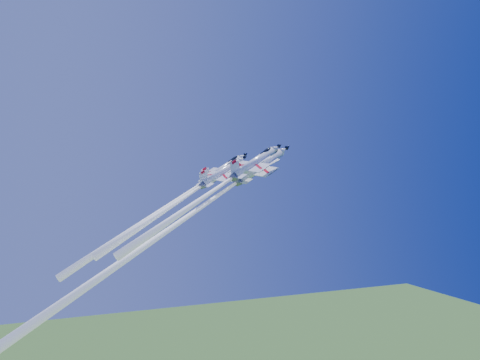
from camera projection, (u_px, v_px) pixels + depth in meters
name	position (u px, v px, depth m)	size (l,w,h in m)	color
jet_lead	(172.00, 227.00, 109.87)	(55.22, 20.78, 53.15)	white
jet_left	(168.00, 205.00, 117.97)	(38.38, 14.77, 34.57)	white
jet_right	(212.00, 192.00, 111.16)	(34.30, 13.62, 29.87)	white
jet_slot	(182.00, 199.00, 113.97)	(31.32, 12.41, 27.34)	white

